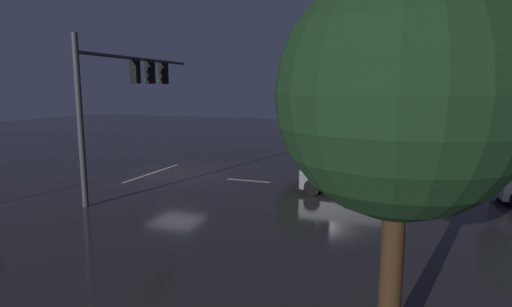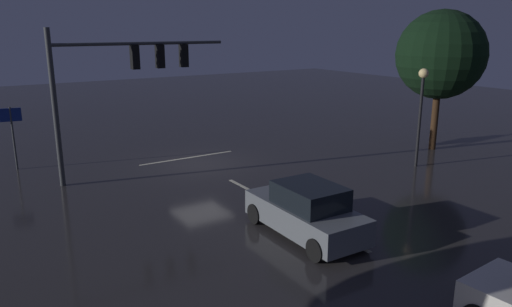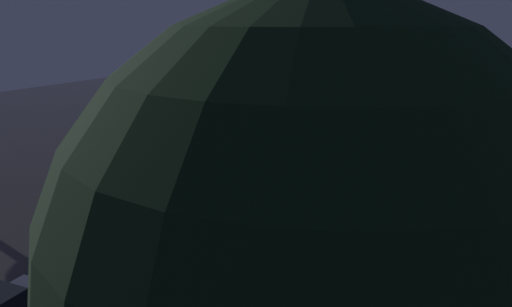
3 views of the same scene
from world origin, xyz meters
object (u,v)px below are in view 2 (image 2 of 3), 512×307
(street_lamp_left_kerb, at_px, (422,98))
(route_sign, at_px, (12,125))
(traffic_signal_assembly, at_px, (122,72))
(car_approaching, at_px, (306,211))
(tree_left_far, at_px, (441,55))

(street_lamp_left_kerb, bearing_deg, route_sign, -31.17)
(traffic_signal_assembly, relative_size, car_approaching, 1.74)
(car_approaching, relative_size, tree_left_far, 0.61)
(car_approaching, distance_m, street_lamp_left_kerb, 10.11)
(car_approaching, distance_m, route_sign, 14.59)
(traffic_signal_assembly, relative_size, route_sign, 2.64)
(car_approaching, height_order, route_sign, route_sign)
(car_approaching, bearing_deg, route_sign, -62.85)
(traffic_signal_assembly, bearing_deg, car_approaching, 105.44)
(street_lamp_left_kerb, relative_size, route_sign, 1.58)
(car_approaching, xyz_separation_m, street_lamp_left_kerb, (-9.23, -3.34, 2.44))
(traffic_signal_assembly, height_order, tree_left_far, tree_left_far)
(tree_left_far, bearing_deg, car_approaching, 21.93)
(car_approaching, distance_m, tree_left_far, 14.29)
(traffic_signal_assembly, xyz_separation_m, street_lamp_left_kerb, (-11.81, 5.99, -1.29))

